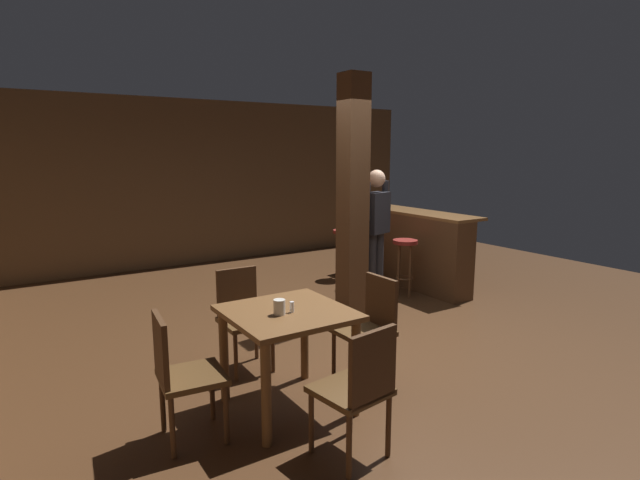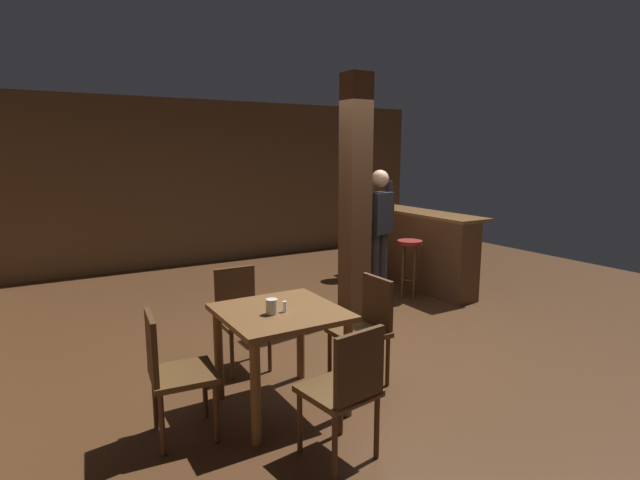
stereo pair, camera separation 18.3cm
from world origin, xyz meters
name	(u,v)px [view 1 (the left image)]	position (x,y,z in m)	size (l,w,h in m)	color
ground_plane	(372,337)	(0.00, 0.00, 0.00)	(10.80, 10.80, 0.00)	#422816
wall_back	(213,182)	(0.00, 4.50, 1.40)	(8.00, 0.10, 2.80)	brown
pillar	(353,199)	(0.26, 0.72, 1.40)	(0.28, 0.28, 2.80)	#4C301C
dining_table	(288,329)	(-1.45, -0.80, 0.63)	(0.87, 0.87, 0.78)	brown
chair_west	(180,371)	(-2.27, -0.81, 0.51)	(0.46, 0.46, 0.89)	#4C3319
chair_south	(359,386)	(-1.40, -1.62, 0.51)	(0.48, 0.48, 0.89)	#4C3319
chair_east	(370,324)	(-0.63, -0.76, 0.51)	(0.43, 0.43, 0.89)	#4C3319
chair_north	(242,313)	(-1.43, 0.07, 0.51)	(0.43, 0.43, 0.89)	#4C3319
napkin_cup	(279,307)	(-1.54, -0.85, 0.83)	(0.09, 0.09, 0.11)	beige
salt_shaker	(292,307)	(-1.44, -0.85, 0.82)	(0.03, 0.03, 0.08)	silver
standing_person	(376,229)	(0.67, 0.80, 1.00)	(0.47, 0.29, 1.72)	black
bar_counter	(406,247)	(1.78, 1.44, 0.55)	(0.56, 2.25, 1.09)	brown
bar_stool_near	(405,255)	(1.29, 0.94, 0.58)	(0.33, 0.33, 0.78)	maroon
bar_stool_mid	(367,246)	(1.20, 1.63, 0.60)	(0.36, 0.36, 0.79)	maroon
bar_stool_far	(345,242)	(1.22, 2.22, 0.57)	(0.36, 0.36, 0.75)	maroon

